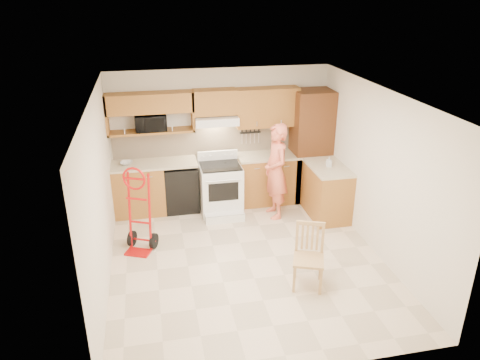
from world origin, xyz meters
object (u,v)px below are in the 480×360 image
object	(u,v)px
range	(221,186)
person	(276,171)
hand_truck	(137,214)
dining_chair	(309,258)
microwave	(150,122)

from	to	relation	value
range	person	bearing A→B (deg)	-17.41
range	hand_truck	size ratio (longest dim) A/B	0.86
range	hand_truck	xyz separation A→B (m)	(-1.45, -1.01, 0.09)
dining_chair	microwave	bearing A→B (deg)	144.42
range	hand_truck	bearing A→B (deg)	-145.27
person	hand_truck	size ratio (longest dim) A/B	1.36
dining_chair	hand_truck	bearing A→B (deg)	168.49
person	dining_chair	distance (m)	2.17
microwave	hand_truck	world-z (taller)	microwave
microwave	hand_truck	distance (m)	1.82
hand_truck	dining_chair	distance (m)	2.65
microwave	hand_truck	bearing A→B (deg)	-106.29
microwave	dining_chair	size ratio (longest dim) A/B	0.58
microwave	person	bearing A→B (deg)	-24.71
range	person	distance (m)	1.01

